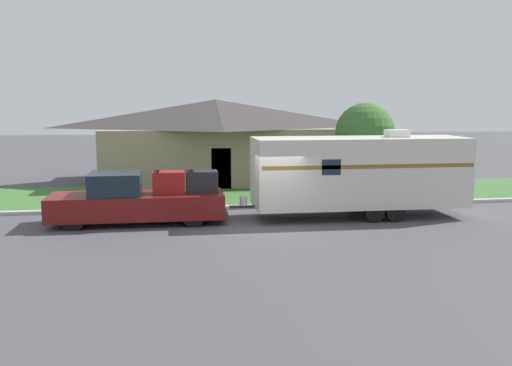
% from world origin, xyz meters
% --- Properties ---
extents(ground_plane, '(120.00, 120.00, 0.00)m').
position_xyz_m(ground_plane, '(0.00, 0.00, 0.00)').
color(ground_plane, '#47474C').
extents(curb_strip, '(80.00, 0.30, 0.14)m').
position_xyz_m(curb_strip, '(0.00, 3.75, 0.07)').
color(curb_strip, '#ADADA8').
rests_on(curb_strip, ground_plane).
extents(lawn_strip, '(80.00, 7.00, 0.03)m').
position_xyz_m(lawn_strip, '(0.00, 7.40, 0.01)').
color(lawn_strip, '#3D6B33').
rests_on(lawn_strip, ground_plane).
extents(house_across_street, '(13.20, 7.51, 4.54)m').
position_xyz_m(house_across_street, '(-0.93, 12.62, 2.35)').
color(house_across_street, gray).
rests_on(house_across_street, ground_plane).
extents(pickup_truck, '(6.38, 2.08, 2.01)m').
position_xyz_m(pickup_truck, '(-4.60, 1.44, 0.87)').
color(pickup_truck, black).
rests_on(pickup_truck, ground_plane).
extents(travel_trailer, '(9.07, 2.47, 3.35)m').
position_xyz_m(travel_trailer, '(3.74, 1.44, 1.76)').
color(travel_trailer, black).
rests_on(travel_trailer, ground_plane).
extents(mailbox, '(0.48, 0.20, 1.37)m').
position_xyz_m(mailbox, '(-4.91, 4.81, 1.05)').
color(mailbox, brown).
rests_on(mailbox, ground_plane).
extents(tree_in_yard, '(2.84, 2.84, 4.37)m').
position_xyz_m(tree_in_yard, '(5.71, 6.62, 2.95)').
color(tree_in_yard, brown).
rests_on(tree_in_yard, ground_plane).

